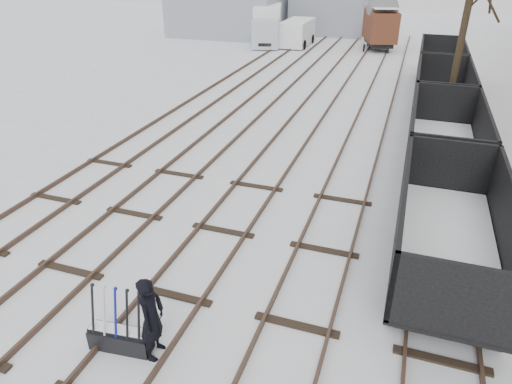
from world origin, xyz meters
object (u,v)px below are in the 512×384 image
worker (152,318)px  box_van_wagon (380,25)px  lorry (267,25)px  panel_van (297,32)px  freight_wagon_a (447,245)px  crane (183,11)px  ground_frame (121,337)px

worker → box_van_wagon: size_ratio=0.39×
lorry → panel_van: bearing=-14.6°
freight_wagon_a → box_van_wagon: size_ratio=1.28×
freight_wagon_a → lorry: 32.52m
worker → box_van_wagon: bearing=-7.0°
lorry → box_van_wagon: bearing=-11.0°
lorry → worker: bearing=-90.5°
worker → lorry: bearing=8.7°
worker → crane: 39.73m
worker → lorry: lorry is taller
ground_frame → lorry: 34.87m
ground_frame → panel_van: size_ratio=0.31×
freight_wagon_a → lorry: (-14.03, 29.34, 0.62)m
ground_frame → worker: bearing=1.6°
ground_frame → freight_wagon_a: 7.83m
lorry → panel_van: (2.72, -0.00, -0.50)m
box_van_wagon → lorry: box_van_wagon is taller
worker → panel_van: panel_van is taller
freight_wagon_a → ground_frame: bearing=-143.6°
box_van_wagon → crane: size_ratio=0.58×
panel_van → freight_wagon_a: bearing=-68.5°
panel_van → crane: 11.88m
freight_wagon_a → worker: bearing=-140.6°
worker → freight_wagon_a: freight_wagon_a is taller
lorry → panel_van: lorry is taller
box_van_wagon → panel_van: box_van_wagon is taller
panel_van → ground_frame: bearing=-81.1°
worker → ground_frame: bearing=92.2°
crane → freight_wagon_a: bearing=-63.3°
box_van_wagon → ground_frame: bearing=-109.3°
crane → panel_van: bearing=-18.5°
ground_frame → lorry: size_ratio=0.21×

